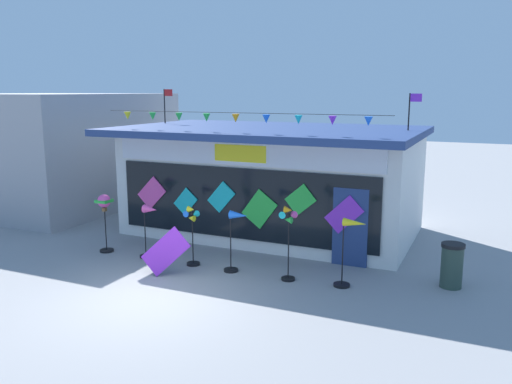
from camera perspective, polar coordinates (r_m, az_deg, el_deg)
ground_plane at (r=11.67m, az=-11.28°, el=-11.34°), size 80.00×80.00×0.00m
kite_shop_building at (r=16.40m, az=1.89°, el=1.43°), size 8.89×5.70×4.44m
wind_spinner_far_left at (r=14.93m, az=-16.10°, el=-1.67°), size 0.38×0.38×1.61m
wind_spinner_left at (r=14.12m, az=-11.52°, el=-3.13°), size 0.57×0.34×1.45m
wind_spinner_center_left at (r=13.37m, az=-6.96°, el=-3.92°), size 0.39×0.34×1.54m
wind_spinner_center_right at (r=12.76m, az=-2.18°, el=-4.29°), size 0.63×0.35×1.54m
wind_spinner_right at (r=12.18m, az=3.51°, el=-4.27°), size 0.40×0.32×1.78m
wind_spinner_far_right at (r=11.96m, az=10.15°, el=-5.50°), size 0.70×0.38×1.60m
trash_bin at (r=12.73m, az=20.45°, el=-7.44°), size 0.52×0.52×1.02m
display_kite_on_ground at (r=12.82m, az=-9.76°, el=-6.37°), size 1.21×0.36×1.21m
neighbour_building at (r=22.29m, az=-21.32°, el=4.38°), size 7.13×7.46×4.28m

